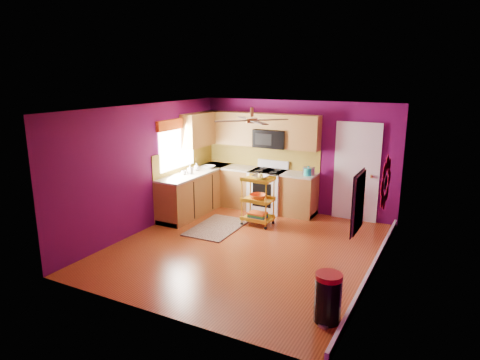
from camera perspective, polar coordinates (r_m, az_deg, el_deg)
The scene contains 18 objects.
ground at distance 7.83m, azimuth 0.81°, elevation -9.01°, with size 5.00×5.00×0.00m, color maroon.
room_envelope at distance 7.34m, azimuth 1.05°, elevation 2.77°, with size 4.54×5.04×2.52m.
lower_cabinets at distance 9.80m, azimuth -1.37°, elevation -1.55°, with size 2.81×2.31×0.94m.
electric_range at distance 9.75m, azimuth 3.74°, elevation -1.36°, with size 0.76×0.66×1.13m.
upper_cabinetry at distance 9.79m, azimuth 0.14°, elevation 6.59°, with size 2.80×2.30×1.26m.
left_window at distance 9.37m, azimuth -8.41°, elevation 5.72°, with size 0.08×1.35×1.08m.
panel_door at distance 9.32m, azimuth 15.27°, elevation 0.88°, with size 0.95×0.11×2.15m.
right_wall_art at distance 6.38m, azimuth 17.54°, elevation -1.34°, with size 0.04×2.74×1.04m.
ceiling_fan at distance 7.43m, azimuth 1.58°, elevation 8.04°, with size 1.01×1.01×0.26m.
shag_rug at distance 8.79m, azimuth -3.08°, elevation -6.32°, with size 0.86×1.41×0.02m, color black.
rolling_cart at distance 8.79m, azimuth 2.44°, elevation -2.49°, with size 0.62×0.45×1.11m.
trash_can at distance 5.68m, azimuth 11.65°, elevation -15.13°, with size 0.42×0.43×0.65m.
teal_kettle at distance 9.25m, azimuth 9.06°, elevation 1.10°, with size 0.18×0.18×0.21m.
toaster at distance 9.29m, azimuth 9.15°, elevation 1.19°, with size 0.22×0.15×0.18m, color beige.
soap_bottle_a at distance 9.34m, azimuth -6.69°, elevation 1.41°, with size 0.09×0.09×0.20m, color #EA3F72.
soap_bottle_b at distance 9.68m, azimuth -5.83°, elevation 1.77°, with size 0.13×0.13×0.17m, color white.
counter_dish at distance 9.85m, azimuth -4.22°, elevation 1.72°, with size 0.29×0.29×0.07m, color white.
counter_cup at distance 9.30m, azimuth -7.50°, elevation 0.98°, with size 0.11×0.11×0.09m, color white.
Camera 1 is at (3.26, -6.43, 3.06)m, focal length 32.00 mm.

